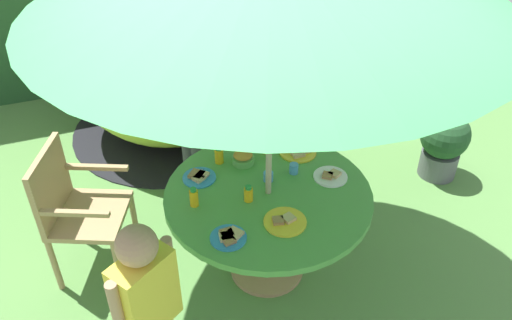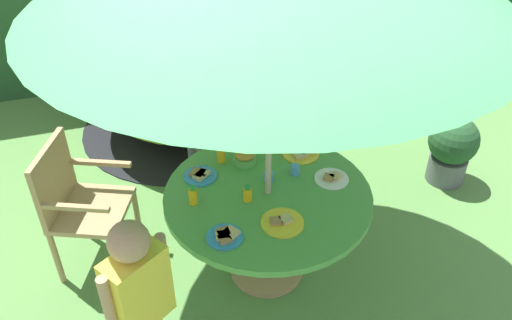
% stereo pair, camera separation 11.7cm
% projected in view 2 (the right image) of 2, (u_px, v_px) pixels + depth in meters
% --- Properties ---
extents(ground_plane, '(10.00, 10.00, 0.02)m').
position_uv_depth(ground_plane, '(267.00, 270.00, 3.61)').
color(ground_plane, '#548442').
extents(garden_table, '(1.27, 1.27, 0.69)m').
position_uv_depth(garden_table, '(268.00, 206.00, 3.26)').
color(garden_table, tan).
rests_on(garden_table, ground_plane).
extents(wooden_chair, '(0.60, 0.62, 0.93)m').
position_uv_depth(wooden_chair, '(77.00, 200.00, 3.38)').
color(wooden_chair, tan).
rests_on(wooden_chair, ground_plane).
extents(dome_tent, '(2.17, 2.17, 1.44)m').
position_uv_depth(dome_tent, '(175.00, 59.00, 4.65)').
color(dome_tent, '#B2C63F').
rests_on(dome_tent, ground_plane).
extents(potted_plant, '(0.40, 0.40, 0.59)m').
position_uv_depth(potted_plant, '(452.00, 147.00, 4.22)').
color(potted_plant, '#595960').
rests_on(potted_plant, ground_plane).
extents(child_in_white_shirt, '(0.29, 0.47, 1.45)m').
position_uv_depth(child_in_white_shirt, '(193.00, 92.00, 3.73)').
color(child_in_white_shirt, '#3F3F47').
rests_on(child_in_white_shirt, ground_plane).
extents(child_in_yellow_shirt, '(0.34, 0.30, 1.16)m').
position_uv_depth(child_in_yellow_shirt, '(138.00, 289.00, 2.54)').
color(child_in_yellow_shirt, '#3F3F47').
rests_on(child_in_yellow_shirt, ground_plane).
extents(snack_bowl, '(0.15, 0.15, 0.08)m').
position_uv_depth(snack_bowl, '(245.00, 158.00, 3.43)').
color(snack_bowl, '#66B259').
rests_on(snack_bowl, garden_table).
extents(plate_near_right, '(0.25, 0.25, 0.03)m').
position_uv_depth(plate_near_right, '(282.00, 222.00, 2.98)').
color(plate_near_right, yellow).
rests_on(plate_near_right, garden_table).
extents(plate_near_left, '(0.25, 0.25, 0.03)m').
position_uv_depth(plate_near_left, '(301.00, 152.00, 3.52)').
color(plate_near_left, yellow).
rests_on(plate_near_left, garden_table).
extents(plate_front_edge, '(0.21, 0.21, 0.03)m').
position_uv_depth(plate_front_edge, '(200.00, 175.00, 3.32)').
color(plate_front_edge, '#338CD8').
rests_on(plate_front_edge, garden_table).
extents(plate_mid_right, '(0.20, 0.20, 0.03)m').
position_uv_depth(plate_mid_right, '(225.00, 236.00, 2.88)').
color(plate_mid_right, '#338CD8').
rests_on(plate_mid_right, garden_table).
extents(plate_mid_left, '(0.22, 0.22, 0.03)m').
position_uv_depth(plate_mid_left, '(331.00, 178.00, 3.30)').
color(plate_mid_left, white).
rests_on(plate_mid_left, garden_table).
extents(juice_bottle_far_left, '(0.05, 0.05, 0.11)m').
position_uv_depth(juice_bottle_far_left, '(248.00, 194.00, 3.12)').
color(juice_bottle_far_left, yellow).
rests_on(juice_bottle_far_left, garden_table).
extents(juice_bottle_far_right, '(0.05, 0.05, 0.13)m').
position_uv_depth(juice_bottle_far_right, '(193.00, 196.00, 3.09)').
color(juice_bottle_far_right, yellow).
rests_on(juice_bottle_far_right, garden_table).
extents(juice_bottle_center_front, '(0.05, 0.05, 0.12)m').
position_uv_depth(juice_bottle_center_front, '(268.00, 146.00, 3.50)').
color(juice_bottle_center_front, yellow).
rests_on(juice_bottle_center_front, garden_table).
extents(juice_bottle_center_back, '(0.06, 0.06, 0.12)m').
position_uv_depth(juice_bottle_center_back, '(221.00, 154.00, 3.43)').
color(juice_bottle_center_back, yellow).
rests_on(juice_bottle_center_back, garden_table).
extents(cup_near, '(0.06, 0.06, 0.06)m').
position_uv_depth(cup_near, '(269.00, 177.00, 3.27)').
color(cup_near, '#4C99D8').
rests_on(cup_near, garden_table).
extents(cup_far, '(0.06, 0.06, 0.07)m').
position_uv_depth(cup_far, '(295.00, 170.00, 3.33)').
color(cup_far, '#4C99D8').
rests_on(cup_far, garden_table).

